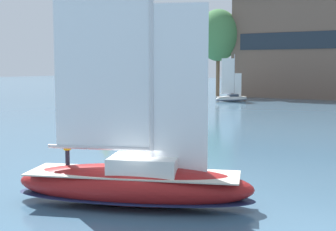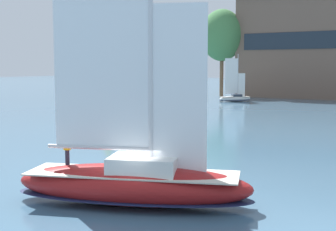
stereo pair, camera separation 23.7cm
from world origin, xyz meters
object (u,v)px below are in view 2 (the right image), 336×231
tree_shore_left (222,35)px  sailboat_moored_mid_channel (235,97)px  sailboat_main (133,179)px  channel_buoy (108,126)px

tree_shore_left → sailboat_moored_mid_channel: tree_shore_left is taller
tree_shore_left → sailboat_main: bearing=-67.5°
tree_shore_left → sailboat_moored_mid_channel: size_ratio=2.14×
sailboat_main → sailboat_moored_mid_channel: sailboat_main is taller
sailboat_moored_mid_channel → channel_buoy: bearing=-80.9°
sailboat_main → channel_buoy: (-13.93, 15.34, -0.25)m
tree_shore_left → channel_buoy: 58.03m
sailboat_moored_mid_channel → channel_buoy: (6.88, -43.06, 0.20)m
sailboat_main → sailboat_moored_mid_channel: size_ratio=1.81×
tree_shore_left → sailboat_moored_mid_channel: bearing=-55.1°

